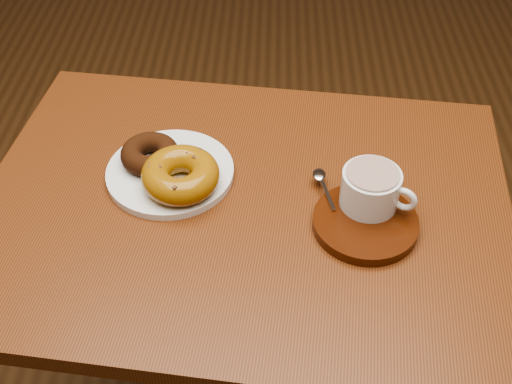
{
  "coord_description": "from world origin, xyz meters",
  "views": [
    {
      "loc": [
        0.22,
        -0.72,
        1.48
      ],
      "look_at": [
        0.19,
        -0.01,
        0.8
      ],
      "focal_mm": 45.0,
      "sensor_mm": 36.0,
      "label": 1
    }
  ],
  "objects_px": {
    "cafe_table": "(244,253)",
    "coffee_cup": "(371,188)",
    "donut_plate": "(170,172)",
    "saucer": "(365,223)"
  },
  "relations": [
    {
      "from": "cafe_table",
      "to": "coffee_cup",
      "type": "distance_m",
      "value": 0.26
    },
    {
      "from": "donut_plate",
      "to": "coffee_cup",
      "type": "bearing_deg",
      "value": -13.02
    },
    {
      "from": "cafe_table",
      "to": "saucer",
      "type": "relative_size",
      "value": 5.66
    },
    {
      "from": "donut_plate",
      "to": "saucer",
      "type": "bearing_deg",
      "value": -19.14
    },
    {
      "from": "cafe_table",
      "to": "coffee_cup",
      "type": "xyz_separation_m",
      "value": [
        0.19,
        -0.02,
        0.17
      ]
    },
    {
      "from": "cafe_table",
      "to": "saucer",
      "type": "bearing_deg",
      "value": -8.79
    },
    {
      "from": "saucer",
      "to": "coffee_cup",
      "type": "distance_m",
      "value": 0.05
    },
    {
      "from": "donut_plate",
      "to": "saucer",
      "type": "xyz_separation_m",
      "value": [
        0.31,
        -0.11,
        0.0
      ]
    },
    {
      "from": "donut_plate",
      "to": "coffee_cup",
      "type": "xyz_separation_m",
      "value": [
        0.31,
        -0.07,
        0.04
      ]
    },
    {
      "from": "saucer",
      "to": "cafe_table",
      "type": "bearing_deg",
      "value": 164.93
    }
  ]
}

